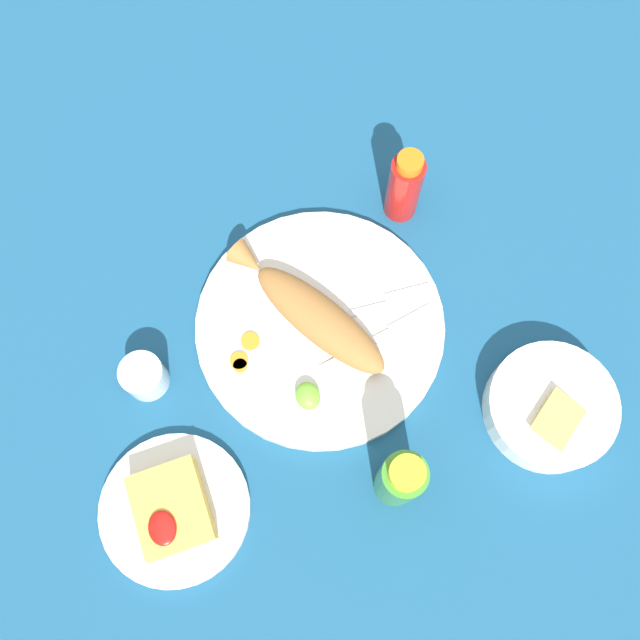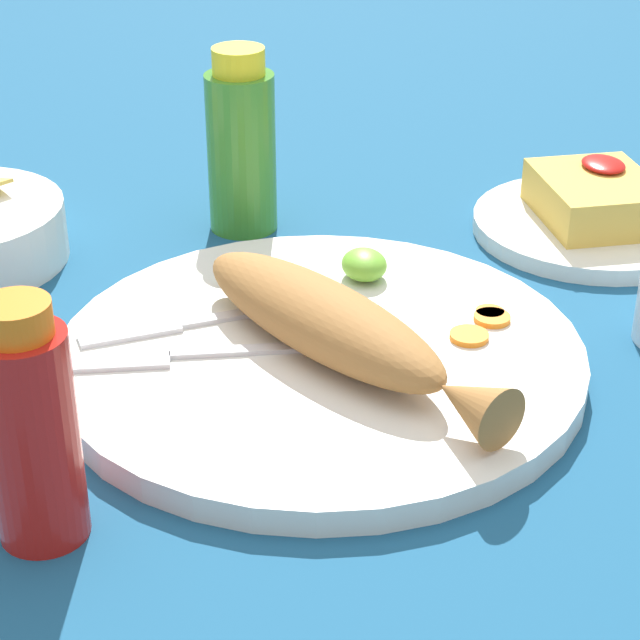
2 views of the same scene
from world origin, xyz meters
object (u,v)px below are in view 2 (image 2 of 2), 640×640
(hot_sauce_bottle_red, at_px, (31,429))
(side_plate_fries, at_px, (592,226))
(fork_far, at_px, (193,322))
(hot_sauce_bottle_green, at_px, (241,146))
(fried_fish, at_px, (335,325))
(fork_near, at_px, (184,356))
(main_plate, at_px, (320,357))

(hot_sauce_bottle_red, relative_size, side_plate_fries, 0.71)
(fork_far, xyz_separation_m, hot_sauce_bottle_green, (0.20, -0.06, 0.05))
(fork_far, bearing_deg, hot_sauce_bottle_green, -116.56)
(fried_fish, distance_m, hot_sauce_bottle_red, 0.23)
(fork_far, relative_size, hot_sauce_bottle_green, 1.19)
(fried_fish, xyz_separation_m, hot_sauce_bottle_green, (0.26, 0.03, 0.03))
(fried_fish, bearing_deg, hot_sauce_bottle_green, -23.34)
(fork_near, distance_m, hot_sauce_bottle_green, 0.26)
(fried_fish, height_order, fork_far, fried_fish)
(fork_near, xyz_separation_m, hot_sauce_bottle_green, (0.24, -0.07, 0.05))
(fork_near, bearing_deg, side_plate_fries, -149.20)
(fork_far, bearing_deg, hot_sauce_bottle_red, 52.77)
(fork_near, bearing_deg, hot_sauce_bottle_green, -101.49)
(fork_far, height_order, hot_sauce_bottle_red, hot_sauce_bottle_red)
(main_plate, xyz_separation_m, fork_far, (0.05, 0.08, 0.01))
(hot_sauce_bottle_red, xyz_separation_m, side_plate_fries, (0.32, -0.45, -0.06))
(fork_near, height_order, hot_sauce_bottle_red, hot_sauce_bottle_red)
(fried_fish, relative_size, fork_near, 1.43)
(side_plate_fries, bearing_deg, fork_far, 110.50)
(main_plate, bearing_deg, fork_near, 89.62)
(fried_fish, bearing_deg, side_plate_fries, -83.63)
(main_plate, xyz_separation_m, side_plate_fries, (0.18, -0.27, -0.00))
(fried_fish, xyz_separation_m, hot_sauce_bottle_red, (-0.13, 0.19, 0.03))
(fork_near, distance_m, side_plate_fries, 0.40)
(main_plate, height_order, fork_near, fork_near)
(main_plate, bearing_deg, fork_far, 60.78)
(hot_sauce_bottle_red, bearing_deg, fork_far, -27.72)
(main_plate, distance_m, hot_sauce_bottle_green, 0.25)
(main_plate, height_order, hot_sauce_bottle_green, hot_sauce_bottle_green)
(hot_sauce_bottle_red, relative_size, hot_sauce_bottle_green, 0.92)
(fork_near, distance_m, fork_far, 0.05)
(fork_near, height_order, fork_far, same)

